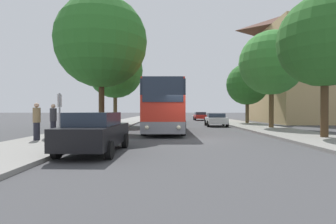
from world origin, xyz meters
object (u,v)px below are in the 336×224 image
at_px(tree_right_mid, 247,84).
at_px(parked_car_right_near, 216,119).
at_px(tree_left_far, 101,42).
at_px(bus_stop_sign, 60,111).
at_px(parked_car_right_far, 200,116).
at_px(tree_right_near, 271,63).
at_px(bus_front, 164,107).
at_px(bus_middle, 168,110).
at_px(tree_left_near, 115,71).
at_px(pedestrian_waiting_near, 53,120).
at_px(parked_car_left_curb, 95,132).
at_px(pedestrian_waiting_far, 37,121).
at_px(tree_right_far, 325,41).

bearing_deg(tree_right_mid, parked_car_right_near, -138.63).
bearing_deg(tree_right_mid, tree_left_far, -139.54).
distance_m(bus_stop_sign, tree_right_mid, 23.26).
xyz_separation_m(parked_car_right_far, tree_right_near, (3.78, -19.88, 4.98)).
bearing_deg(bus_front, tree_right_near, 14.31).
distance_m(parked_car_right_near, bus_stop_sign, 17.49).
distance_m(parked_car_right_far, tree_right_near, 20.84).
relative_size(bus_middle, tree_right_mid, 1.48).
relative_size(bus_stop_sign, tree_left_near, 0.27).
distance_m(bus_stop_sign, pedestrian_waiting_near, 2.72).
height_order(bus_middle, parked_car_left_curb, bus_middle).
xyz_separation_m(bus_middle, pedestrian_waiting_near, (-6.33, -19.82, -0.64)).
relative_size(parked_car_right_near, tree_left_near, 0.47).
relative_size(bus_middle, tree_left_far, 1.07).
height_order(parked_car_left_curb, pedestrian_waiting_far, pedestrian_waiting_far).
distance_m(bus_front, tree_right_near, 10.23).
relative_size(bus_front, tree_left_near, 1.26).
xyz_separation_m(bus_front, tree_left_near, (-5.35, 7.60, 3.94)).
relative_size(pedestrian_waiting_near, tree_left_far, 0.19).
height_order(tree_left_far, tree_right_far, tree_left_far).
xyz_separation_m(parked_car_left_curb, tree_right_mid, (11.87, 20.42, 3.83)).
relative_size(bus_front, tree_left_far, 1.13).
distance_m(bus_middle, parked_car_left_curb, 24.53).
bearing_deg(tree_right_far, pedestrian_waiting_far, -173.97).
relative_size(tree_right_near, tree_right_far, 1.06).
bearing_deg(tree_right_mid, tree_right_near, -91.86).
distance_m(pedestrian_waiting_far, tree_left_far, 8.03).
bearing_deg(tree_right_near, tree_left_near, 160.44).
bearing_deg(bus_stop_sign, pedestrian_waiting_far, 154.20).
bearing_deg(parked_car_right_near, parked_car_right_far, -88.43).
relative_size(bus_middle, pedestrian_waiting_far, 5.52).
height_order(bus_stop_sign, pedestrian_waiting_near, bus_stop_sign).
relative_size(tree_left_far, tree_right_far, 1.22).
bearing_deg(parked_car_right_far, tree_left_far, 67.91).
distance_m(bus_middle, tree_right_mid, 10.41).
distance_m(parked_car_right_far, tree_right_mid, 13.26).
xyz_separation_m(tree_right_near, tree_right_far, (-0.17, -8.02, -0.22)).
height_order(bus_middle, tree_right_far, tree_right_far).
relative_size(parked_car_right_near, pedestrian_waiting_near, 2.20).
bearing_deg(parked_car_right_near, bus_stop_sign, 58.05).
distance_m(tree_left_near, tree_right_mid, 15.08).
height_order(pedestrian_waiting_far, tree_right_far, tree_right_far).
distance_m(tree_left_near, tree_right_far, 19.49).
relative_size(bus_stop_sign, pedestrian_waiting_near, 1.25).
bearing_deg(tree_left_far, bus_stop_sign, -92.83).
bearing_deg(parked_car_right_far, tree_right_far, 97.70).
relative_size(parked_car_left_curb, parked_car_right_far, 0.99).
relative_size(bus_stop_sign, pedestrian_waiting_far, 1.24).
bearing_deg(tree_right_mid, parked_car_left_curb, -120.16).
height_order(parked_car_right_far, pedestrian_waiting_far, pedestrian_waiting_far).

